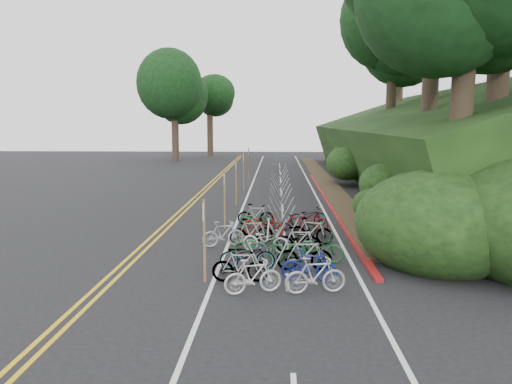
% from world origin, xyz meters
% --- Properties ---
extents(ground, '(120.00, 120.00, 0.00)m').
position_xyz_m(ground, '(0.00, 0.00, 0.00)').
color(ground, black).
rests_on(ground, ground).
extents(road_markings, '(7.47, 80.00, 0.01)m').
position_xyz_m(road_markings, '(0.63, 10.10, 0.00)').
color(road_markings, gold).
rests_on(road_markings, ground).
extents(red_curb, '(0.25, 28.00, 0.10)m').
position_xyz_m(red_curb, '(5.70, 12.00, 0.05)').
color(red_curb, maroon).
rests_on(red_curb, ground).
extents(embankment, '(14.30, 48.14, 9.11)m').
position_xyz_m(embankment, '(12.96, 19.04, 2.57)').
color(embankment, black).
rests_on(embankment, ground).
extents(tree_cluster, '(32.93, 54.44, 19.24)m').
position_xyz_m(tree_cluster, '(9.76, 22.03, 11.99)').
color(tree_cluster, '#2D2319').
rests_on(tree_cluster, ground).
extents(bike_rack_front, '(1.19, 3.15, 1.27)m').
position_xyz_m(bike_rack_front, '(2.53, -0.64, 0.92)').
color(bike_rack_front, '#969AA3').
rests_on(bike_rack_front, ground).
extents(bike_racks_rest, '(1.14, 23.00, 1.17)m').
position_xyz_m(bike_racks_rest, '(3.00, 13.00, 0.85)').
color(bike_racks_rest, '#969AA3').
rests_on(bike_racks_rest, ground).
extents(signpost_near, '(0.08, 0.40, 2.38)m').
position_xyz_m(signpost_near, '(0.77, -2.10, 1.36)').
color(signpost_near, brown).
rests_on(signpost_near, ground).
extents(signposts_rest, '(0.08, 18.40, 2.50)m').
position_xyz_m(signposts_rest, '(0.60, 14.00, 1.43)').
color(signposts_rest, brown).
rests_on(signposts_rest, ground).
extents(bike_front, '(0.97, 1.61, 0.94)m').
position_xyz_m(bike_front, '(0.85, 1.96, 0.47)').
color(bike_front, '#9E9EA3').
rests_on(bike_front, ground).
extents(bike_valet, '(3.23, 10.43, 1.02)m').
position_xyz_m(bike_valet, '(2.96, 1.35, 0.47)').
color(bike_valet, beige).
rests_on(bike_valet, ground).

